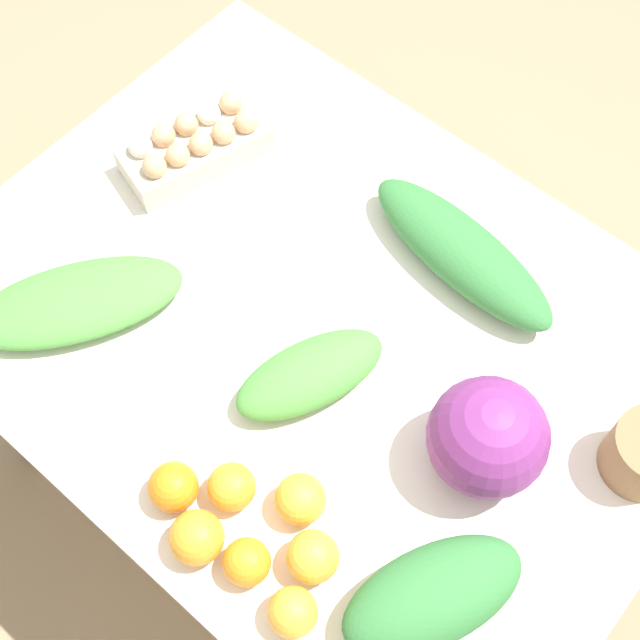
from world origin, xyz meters
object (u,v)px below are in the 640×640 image
Objects in this scene: orange_2 at (300,499)px; orange_6 at (313,557)px; greens_bunch_kale at (310,374)px; greens_bunch_dandelion at (76,302)px; greens_bunch_beet_tops at (462,252)px; orange_0 at (173,487)px; greens_bunch_chard at (433,595)px; cabbage_purple at (488,437)px; orange_3 at (247,562)px; egg_carton at (196,145)px; orange_1 at (197,537)px; orange_5 at (293,612)px; orange_4 at (232,487)px.

orange_2 is 0.09m from orange_6.
greens_bunch_kale is 0.41m from greens_bunch_dandelion.
greens_bunch_dandelion is at bearing 48.49° from greens_bunch_beet_tops.
greens_bunch_kale is 0.28m from orange_0.
greens_bunch_chard reaches higher than orange_2.
cabbage_purple is 0.71× the size of greens_bunch_kale.
greens_bunch_beet_tops is 0.58m from greens_bunch_chard.
orange_3 is at bearing 90.67° from orange_2.
greens_bunch_kale is at bearing -98.08° from egg_carton.
greens_bunch_beet_tops reaches higher than orange_2.
greens_bunch_dandelion is 1.31× the size of greens_bunch_chard.
cabbage_purple reaches higher than orange_3.
greens_bunch_chard is (-0.07, 0.22, -0.04)m from cabbage_purple.
orange_1 reaches higher than orange_5.
greens_bunch_dandelion is 4.63× the size of orange_6.
orange_1 reaches higher than greens_bunch_kale.
orange_0 is at bearing 40.93° from orange_4.
greens_bunch_dandelion is at bearing -1.43° from orange_2.
orange_5 is (-0.17, 0.63, -0.01)m from greens_bunch_beet_tops.
orange_4 is at bearing -139.07° from orange_0.
orange_3 is at bearing 165.51° from greens_bunch_dandelion.
greens_bunch_chard is at bearing -179.81° from greens_bunch_dandelion.
cabbage_purple reaches higher than orange_5.
orange_1 is 0.17m from orange_6.
greens_bunch_kale is 0.31m from orange_3.
orange_1 reaches higher than orange_4.
orange_2 is at bearing -145.17° from orange_0.
greens_bunch_chard is 0.33m from orange_4.
orange_4 is (-0.03, 0.22, 0.00)m from greens_bunch_kale.
orange_2 is (-0.08, -0.14, -0.00)m from orange_1.
cabbage_purple reaches higher than orange_2.
cabbage_purple is 0.29m from orange_2.
greens_bunch_kale is 0.21m from orange_2.
greens_bunch_beet_tops is at bearing -75.59° from orange_6.
orange_6 is at bearing 104.41° from greens_bunch_beet_tops.
orange_2 is 1.00× the size of orange_6.
egg_carton is 4.10× the size of orange_5.
orange_2 is (-0.12, 0.16, 0.00)m from greens_bunch_kale.
cabbage_purple is 0.31m from orange_6.
orange_1 is 1.05× the size of orange_6.
greens_bunch_dandelion is 0.53m from orange_3.
orange_1 is (0.00, 0.65, -0.00)m from greens_bunch_beet_tops.
egg_carton is at bearing -33.27° from orange_6.
cabbage_purple reaches higher than egg_carton.
egg_carton is 3.87× the size of orange_0.
orange_3 is (-0.00, 0.12, -0.00)m from orange_2.
greens_bunch_beet_tops is at bearing -74.83° from orange_5.
orange_0 is 1.08× the size of orange_3.
greens_bunch_chard reaches higher than greens_bunch_beet_tops.
cabbage_purple reaches higher than greens_bunch_kale.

